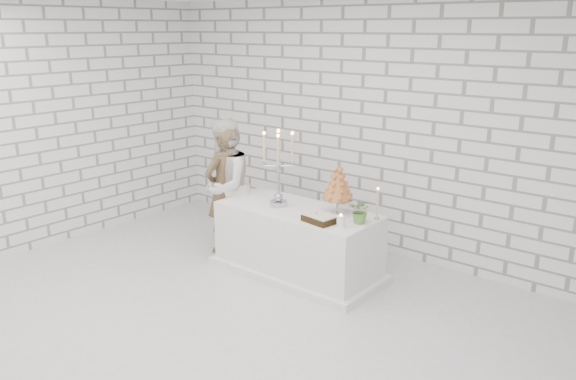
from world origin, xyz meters
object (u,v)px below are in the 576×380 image
object	(u,v)px
candelabra	(278,168)
groom	(225,189)
croquembouche	(338,189)
bride	(225,187)
cake_table	(297,241)

from	to	relation	value
candelabra	groom	bearing A→B (deg)	178.65
groom	croquembouche	world-z (taller)	groom
bride	croquembouche	size ratio (longest dim) A/B	3.07
cake_table	bride	distance (m)	1.17
cake_table	groom	bearing A→B (deg)	-178.61
bride	groom	bearing A→B (deg)	-142.20
groom	cake_table	bearing A→B (deg)	95.06
bride	candelabra	size ratio (longest dim) A/B	1.90
cake_table	groom	size ratio (longest dim) A/B	1.16
cake_table	candelabra	world-z (taller)	candelabra
candelabra	croquembouche	world-z (taller)	candelabra
cake_table	groom	distance (m)	1.17
candelabra	croquembouche	distance (m)	0.70
cake_table	groom	xyz separation A→B (m)	(-1.09, -0.03, 0.40)
croquembouche	groom	bearing A→B (deg)	-173.46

